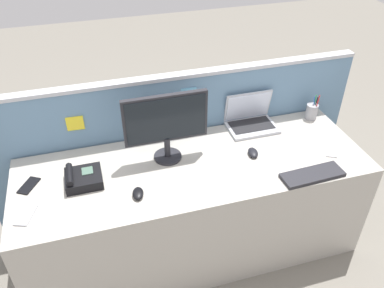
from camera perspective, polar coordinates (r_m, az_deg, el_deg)
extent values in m
plane|color=slate|center=(2.89, 0.29, -14.24)|extent=(10.00, 10.00, 0.00)
cube|color=#ADA89E|center=(2.62, 0.31, -9.18)|extent=(2.12, 0.73, 0.72)
cube|color=#6084A3|center=(2.79, -2.05, -0.71)|extent=(2.51, 0.06, 1.11)
cube|color=#B7BAC1|center=(2.49, -2.33, 9.76)|extent=(2.51, 0.07, 0.02)
cube|color=beige|center=(2.50, -7.29, 5.34)|extent=(0.10, 0.01, 0.10)
cube|color=#66ADD1|center=(2.53, -0.48, 7.19)|extent=(0.10, 0.01, 0.09)
cube|color=yellow|center=(2.51, -16.47, 2.86)|extent=(0.10, 0.01, 0.09)
cylinder|color=#232328|center=(2.43, -3.51, -1.79)|extent=(0.17, 0.17, 0.02)
cylinder|color=#232328|center=(2.39, -3.57, -0.44)|extent=(0.04, 0.04, 0.13)
cube|color=#232328|center=(2.29, -3.82, 3.72)|extent=(0.50, 0.03, 0.30)
cube|color=black|center=(2.27, -3.73, 3.51)|extent=(0.47, 0.01, 0.27)
cube|color=#B2B5BC|center=(2.71, 8.61, 2.40)|extent=(0.33, 0.23, 0.02)
cube|color=black|center=(2.72, 8.54, 2.71)|extent=(0.29, 0.16, 0.00)
cube|color=#B2B5BC|center=(2.73, 8.02, 5.50)|extent=(0.33, 0.05, 0.21)
cube|color=silver|center=(2.72, 8.09, 5.38)|extent=(0.30, 0.04, 0.19)
cube|color=black|center=(2.32, -15.29, -4.82)|extent=(0.20, 0.19, 0.06)
cube|color=#4C6B5B|center=(2.31, -14.83, -3.76)|extent=(0.06, 0.07, 0.01)
cylinder|color=black|center=(2.29, -17.23, -4.21)|extent=(0.04, 0.17, 0.04)
cube|color=#232328|center=(2.39, 16.94, -4.28)|extent=(0.38, 0.14, 0.02)
ellipsoid|color=black|center=(2.18, -7.78, -7.06)|extent=(0.08, 0.11, 0.03)
ellipsoid|color=black|center=(2.47, 8.76, -1.24)|extent=(0.08, 0.11, 0.03)
cylinder|color=#99999E|center=(2.90, 16.83, 4.50)|extent=(0.08, 0.08, 0.11)
cylinder|color=red|center=(2.86, 17.54, 5.39)|extent=(0.02, 0.01, 0.14)
cylinder|color=blue|center=(2.88, 17.16, 5.42)|extent=(0.02, 0.02, 0.12)
cylinder|color=#238438|center=(2.88, 17.22, 5.57)|extent=(0.01, 0.01, 0.14)
cylinder|color=black|center=(2.88, 17.35, 5.37)|extent=(0.02, 0.01, 0.12)
cube|color=black|center=(2.41, -22.41, -5.54)|extent=(0.13, 0.15, 0.01)
cube|color=#B7BAC1|center=(2.24, -22.77, -9.33)|extent=(0.12, 0.17, 0.01)
cube|color=silver|center=(2.63, 19.41, -0.86)|extent=(0.13, 0.15, 0.01)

